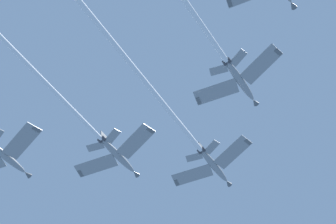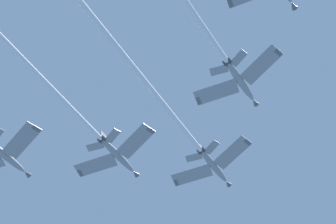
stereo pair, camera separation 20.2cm
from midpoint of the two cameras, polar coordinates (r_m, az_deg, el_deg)
The scene contains 3 objects.
jet_lead at distance 110.71m, azimuth 0.85°, elevation -0.85°, with size 43.45×46.21×16.20m.
jet_left_wing at distance 111.01m, azimuth -8.56°, elevation -1.49°, with size 37.24×38.99×13.84m.
jet_right_wing at distance 101.88m, azimuth 4.31°, elevation 8.29°, with size 38.53×40.40×15.66m.
Camera 2 is at (4.32, 42.34, 1.52)m, focal length 56.73 mm.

